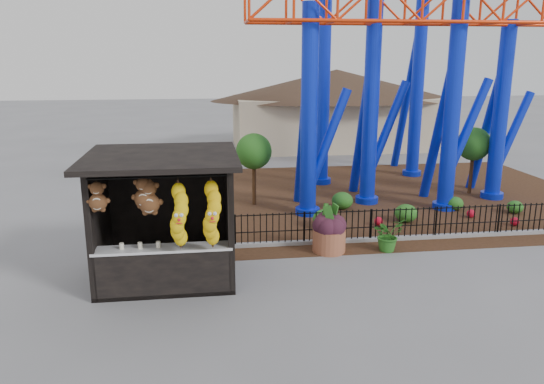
{
  "coord_description": "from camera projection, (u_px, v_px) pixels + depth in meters",
  "views": [
    {
      "loc": [
        -2.06,
        -11.3,
        5.29
      ],
      "look_at": [
        -0.34,
        1.5,
        2.0
      ],
      "focal_mm": 35.0,
      "sensor_mm": 36.0,
      "label": 1
    }
  ],
  "objects": [
    {
      "name": "planter_foliage",
      "position": [
        330.0,
        219.0,
        14.63
      ],
      "size": [
        0.7,
        0.7,
        0.64
      ],
      "primitive_type": "ellipsoid",
      "color": "#321421",
      "rests_on": "terracotta_planter"
    },
    {
      "name": "ground",
      "position": [
        295.0,
        290.0,
        12.42
      ],
      "size": [
        120.0,
        120.0,
        0.0
      ],
      "primitive_type": "plane",
      "color": "slate",
      "rests_on": "ground"
    },
    {
      "name": "picket_fence",
      "position": [
        439.0,
        223.0,
        15.81
      ],
      "size": [
        12.2,
        0.06,
        1.0
      ],
      "primitive_type": null,
      "color": "black",
      "rests_on": "ground"
    },
    {
      "name": "curb",
      "position": [
        409.0,
        238.0,
        15.8
      ],
      "size": [
        18.0,
        0.18,
        0.12
      ],
      "primitive_type": "cube",
      "color": "gray",
      "rests_on": "ground"
    },
    {
      "name": "roller_coaster",
      "position": [
        395.0,
        25.0,
        19.4
      ],
      "size": [
        11.0,
        6.37,
        10.82
      ],
      "color": "#0C25D5",
      "rests_on": "ground"
    },
    {
      "name": "landscaping",
      "position": [
        390.0,
        210.0,
        17.92
      ],
      "size": [
        7.6,
        3.18,
        0.61
      ],
      "color": "#23591A",
      "rests_on": "mulch_bed"
    },
    {
      "name": "pavilion",
      "position": [
        336.0,
        96.0,
        31.65
      ],
      "size": [
        15.0,
        15.0,
        4.8
      ],
      "color": "#BFAD8C",
      "rests_on": "ground"
    },
    {
      "name": "potted_plant",
      "position": [
        388.0,
        235.0,
        14.82
      ],
      "size": [
        1.08,
        1.03,
        0.95
      ],
      "primitive_type": "imported",
      "rotation": [
        0.0,
        0.0,
        0.41
      ],
      "color": "#274F17",
      "rests_on": "ground"
    },
    {
      "name": "prize_booth",
      "position": [
        165.0,
        221.0,
        12.53
      ],
      "size": [
        3.5,
        3.4,
        3.12
      ],
      "color": "black",
      "rests_on": "ground"
    },
    {
      "name": "terracotta_planter",
      "position": [
        329.0,
        241.0,
        14.79
      ],
      "size": [
        1.07,
        1.07,
        0.64
      ],
      "primitive_type": "cylinder",
      "rotation": [
        0.0,
        0.0,
        -0.17
      ],
      "color": "#9A5538",
      "rests_on": "ground"
    },
    {
      "name": "mulch_bed",
      "position": [
        360.0,
        197.0,
        20.62
      ],
      "size": [
        18.0,
        12.0,
        0.02
      ],
      "primitive_type": "cube",
      "color": "#331E11",
      "rests_on": "ground"
    }
  ]
}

